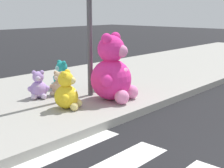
{
  "coord_description": "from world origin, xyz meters",
  "views": [
    {
      "loc": [
        -3.61,
        -0.4,
        1.92
      ],
      "look_at": [
        0.8,
        3.6,
        0.55
      ],
      "focal_mm": 51.27,
      "sensor_mm": 36.0,
      "label": 1
    }
  ],
  "objects": [
    {
      "name": "plush_pink_large",
      "position": [
        1.06,
        3.81,
        0.69
      ],
      "size": [
        1.02,
        0.95,
        1.35
      ],
      "color": "#F22D93",
      "rests_on": "sidewalk"
    },
    {
      "name": "plush_tan",
      "position": [
        0.54,
        4.91,
        0.36
      ],
      "size": [
        0.37,
        0.38,
        0.52
      ],
      "color": "tan",
      "rests_on": "sidewalk"
    },
    {
      "name": "sidewalk",
      "position": [
        0.0,
        5.2,
        0.07
      ],
      "size": [
        28.0,
        4.4,
        0.15
      ],
      "primitive_type": "cube",
      "color": "#9E9B93",
      "rests_on": "ground_plane"
    },
    {
      "name": "plush_yellow",
      "position": [
        0.05,
        4.03,
        0.44
      ],
      "size": [
        0.5,
        0.52,
        0.72
      ],
      "color": "yellow",
      "rests_on": "sidewalk"
    },
    {
      "name": "plush_teal",
      "position": [
        1.0,
        5.38,
        0.41
      ],
      "size": [
        0.44,
        0.5,
        0.65
      ],
      "color": "teal",
      "rests_on": "sidewalk"
    },
    {
      "name": "plush_lavender",
      "position": [
        0.12,
        5.03,
        0.38
      ],
      "size": [
        0.41,
        0.42,
        0.58
      ],
      "color": "#B28CD8",
      "rests_on": "sidewalk"
    },
    {
      "name": "plush_red",
      "position": [
        1.71,
        4.49,
        0.42
      ],
      "size": [
        0.51,
        0.49,
        0.69
      ],
      "color": "red",
      "rests_on": "sidewalk"
    },
    {
      "name": "sign_pole",
      "position": [
        1.0,
        4.4,
        1.85
      ],
      "size": [
        0.56,
        0.11,
        3.2
      ],
      "color": "#4C4C51",
      "rests_on": "sidewalk"
    }
  ]
}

